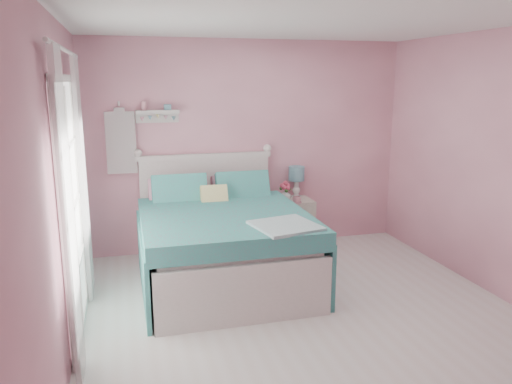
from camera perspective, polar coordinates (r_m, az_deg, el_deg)
name	(u,v)px	position (r m, az deg, el deg)	size (l,w,h in m)	color
floor	(312,323)	(4.62, 6.37, -14.67)	(4.50, 4.50, 0.00)	silver
room_shell	(316,146)	(4.14, 6.91, 5.20)	(4.50, 4.50, 4.50)	#BE788A
bed	(222,243)	(5.36, -3.92, -5.87)	(1.68, 2.13, 1.23)	silver
nightstand	(294,223)	(6.44, 4.39, -3.56)	(0.44, 0.43, 0.63)	beige
table_lamp	(296,176)	(6.42, 4.65, 1.86)	(0.20, 0.20, 0.40)	white
vase	(285,195)	(6.29, 3.37, -0.30)	(0.14, 0.14, 0.14)	white
teacup	(297,200)	(6.18, 4.69, -0.88)	(0.10, 0.10, 0.08)	pink
roses	(285,186)	(6.26, 3.38, 0.69)	(0.14, 0.11, 0.12)	#D54866
wall_shelf	(157,113)	(6.02, -11.25, 8.83)	(0.50, 0.15, 0.25)	silver
hanging_dress	(121,143)	(6.02, -15.17, 5.44)	(0.34, 0.03, 0.72)	white
french_door	(72,210)	(4.35, -20.33, -1.98)	(0.04, 1.32, 2.16)	silver
curtain_near	(68,222)	(3.60, -20.64, -3.23)	(0.04, 0.40, 2.32)	white
curtain_far	(83,180)	(5.05, -19.16, 1.30)	(0.04, 0.40, 2.32)	white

